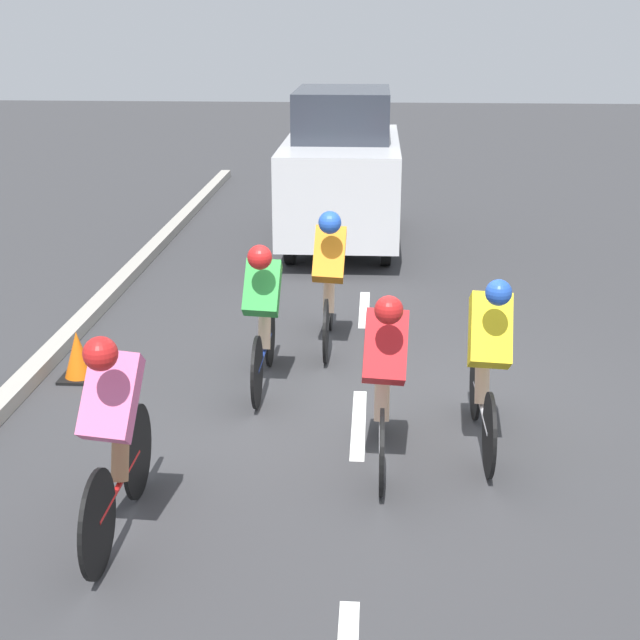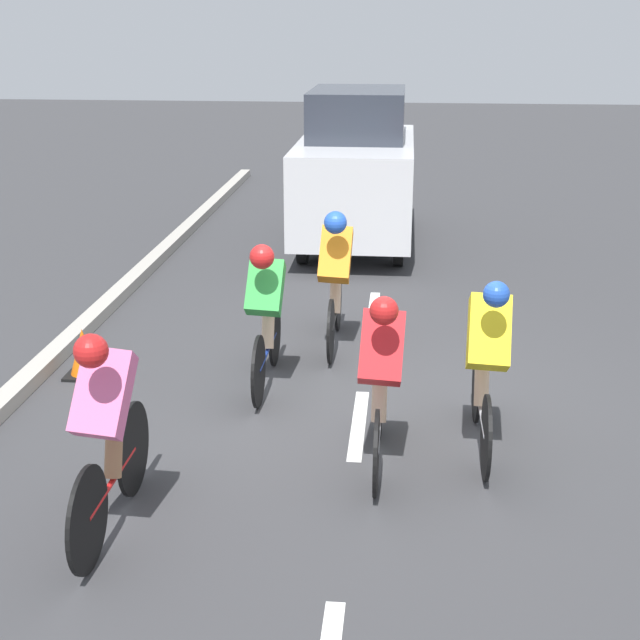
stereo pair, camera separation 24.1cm
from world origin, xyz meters
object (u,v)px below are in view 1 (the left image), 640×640
(cyclist_green, at_px, (263,311))
(support_car, at_px, (342,170))
(cyclist_yellow, at_px, (487,359))
(cyclist_red, at_px, (384,375))
(traffic_cone, at_px, (78,356))
(cyclist_pink, at_px, (114,430))
(cyclist_orange, at_px, (329,274))

(cyclist_green, distance_m, support_car, 5.77)
(cyclist_yellow, relative_size, cyclist_green, 1.01)
(cyclist_red, xyz_separation_m, cyclist_green, (1.12, -1.51, -0.01))
(cyclist_yellow, relative_size, traffic_cone, 3.47)
(cyclist_pink, relative_size, cyclist_green, 0.99)
(cyclist_pink, distance_m, cyclist_red, 2.10)
(traffic_cone, bearing_deg, cyclist_red, 151.50)
(cyclist_green, height_order, cyclist_orange, cyclist_orange)
(support_car, distance_m, traffic_cone, 6.17)
(traffic_cone, bearing_deg, support_car, -112.55)
(cyclist_pink, distance_m, cyclist_orange, 3.94)
(cyclist_pink, bearing_deg, cyclist_orange, -108.01)
(cyclist_yellow, xyz_separation_m, support_car, (1.43, -6.87, 0.37))
(cyclist_pink, relative_size, support_car, 0.44)
(cyclist_yellow, relative_size, support_car, 0.44)
(support_car, bearing_deg, cyclist_orange, 90.62)
(cyclist_yellow, bearing_deg, cyclist_pink, 29.70)
(cyclist_yellow, bearing_deg, cyclist_orange, -58.57)
(cyclist_yellow, xyz_separation_m, cyclist_pink, (2.60, 1.48, 0.01))
(cyclist_orange, height_order, traffic_cone, cyclist_orange)
(cyclist_orange, bearing_deg, cyclist_yellow, 121.43)
(cyclist_pink, height_order, cyclist_red, cyclist_pink)
(cyclist_pink, relative_size, traffic_cone, 3.44)
(cyclist_orange, height_order, support_car, support_car)
(cyclist_red, height_order, cyclist_green, cyclist_red)
(cyclist_red, xyz_separation_m, traffic_cone, (2.95, -1.60, -0.54))
(traffic_cone, bearing_deg, cyclist_orange, -156.68)
(cyclist_yellow, distance_m, cyclist_red, 0.90)
(cyclist_red, bearing_deg, traffic_cone, -28.50)
(cyclist_yellow, xyz_separation_m, cyclist_orange, (1.38, -2.26, 0.03))
(cyclist_orange, xyz_separation_m, traffic_cone, (2.39, 1.03, -0.58))
(cyclist_red, bearing_deg, cyclist_yellow, -155.82)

